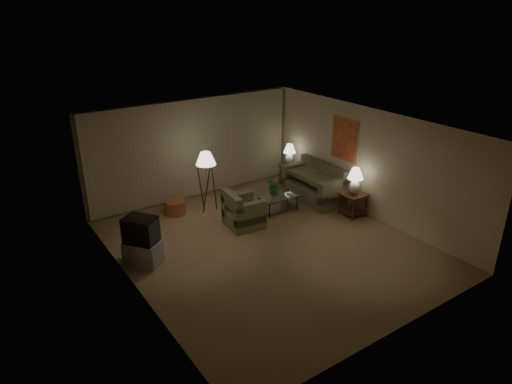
# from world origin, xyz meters

# --- Properties ---
(ground) EXTENTS (7.00, 7.00, 0.00)m
(ground) POSITION_xyz_m (0.00, 0.00, 0.00)
(ground) COLOR olive
(ground) RESTS_ON ground
(room_shell) EXTENTS (6.04, 7.02, 2.72)m
(room_shell) POSITION_xyz_m (0.02, 1.51, 1.75)
(room_shell) COLOR beige
(room_shell) RESTS_ON ground
(sofa) EXTENTS (1.81, 0.97, 0.79)m
(sofa) POSITION_xyz_m (2.50, 1.37, 0.39)
(sofa) COLOR #6B6C4B
(sofa) RESTS_ON ground
(armchair) EXTENTS (0.99, 0.95, 0.71)m
(armchair) POSITION_xyz_m (0.09, 1.10, 0.35)
(armchair) COLOR #6B6C4B
(armchair) RESTS_ON ground
(side_table_near) EXTENTS (0.56, 0.56, 0.60)m
(side_table_near) POSITION_xyz_m (2.65, 0.02, 0.41)
(side_table_near) COLOR #3A210F
(side_table_near) RESTS_ON ground
(side_table_far) EXTENTS (0.49, 0.41, 0.60)m
(side_table_far) POSITION_xyz_m (2.65, 2.62, 0.40)
(side_table_far) COLOR #3A210F
(side_table_far) RESTS_ON ground
(table_lamp_near) EXTENTS (0.39, 0.39, 0.68)m
(table_lamp_near) POSITION_xyz_m (2.65, 0.02, 1.00)
(table_lamp_near) COLOR white
(table_lamp_near) RESTS_ON side_table_near
(table_lamp_far) EXTENTS (0.36, 0.36, 0.62)m
(table_lamp_far) POSITION_xyz_m (2.65, 2.62, 0.97)
(table_lamp_far) COLOR white
(table_lamp_far) RESTS_ON side_table_far
(coffee_table) EXTENTS (1.02, 0.56, 0.41)m
(coffee_table) POSITION_xyz_m (1.26, 1.27, 0.28)
(coffee_table) COLOR silver
(coffee_table) RESTS_ON ground
(tv_cabinet) EXTENTS (1.15, 1.14, 0.50)m
(tv_cabinet) POSITION_xyz_m (-2.55, 0.84, 0.25)
(tv_cabinet) COLOR #9B9B9D
(tv_cabinet) RESTS_ON ground
(crt_tv) EXTENTS (1.06, 1.06, 0.54)m
(crt_tv) POSITION_xyz_m (-2.55, 0.84, 0.77)
(crt_tv) COLOR black
(crt_tv) RESTS_ON tv_cabinet
(floor_lamp) EXTENTS (0.51, 0.51, 1.56)m
(floor_lamp) POSITION_xyz_m (-0.19, 2.39, 0.82)
(floor_lamp) COLOR #3A210F
(floor_lamp) RESTS_ON ground
(ottoman) EXTENTS (0.67, 0.67, 0.36)m
(ottoman) POSITION_xyz_m (-1.00, 2.65, 0.18)
(ottoman) COLOR #9A5034
(ottoman) RESTS_ON ground
(vase) EXTENTS (0.17, 0.17, 0.14)m
(vase) POSITION_xyz_m (1.11, 1.27, 0.49)
(vase) COLOR white
(vase) RESTS_ON coffee_table
(flowers) EXTENTS (0.54, 0.50, 0.49)m
(flowers) POSITION_xyz_m (1.11, 1.27, 0.80)
(flowers) COLOR #377835
(flowers) RESTS_ON vase
(book) EXTENTS (0.18, 0.23, 0.02)m
(book) POSITION_xyz_m (1.51, 1.17, 0.42)
(book) COLOR olive
(book) RESTS_ON coffee_table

